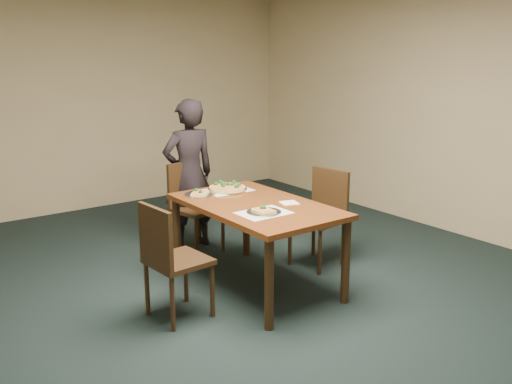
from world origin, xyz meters
TOP-DOWN VIEW (x-y plane):
  - ground at (0.00, 0.00)m, footprint 8.00×8.00m
  - room_shell at (0.00, 0.00)m, footprint 8.00×8.00m
  - dining_table at (0.30, 0.68)m, footprint 0.90×1.50m
  - chair_far at (0.34, 1.81)m, footprint 0.49×0.49m
  - chair_left at (-0.58, 0.57)m, footprint 0.45×0.45m
  - chair_right at (1.15, 0.76)m, footprint 0.48×0.48m
  - diner at (0.38, 1.94)m, footprint 0.59×0.41m
  - placemat_main at (0.37, 1.21)m, footprint 0.42×0.32m
  - placemat_near at (0.18, 0.41)m, footprint 0.40×0.30m
  - pizza_pan at (0.37, 1.21)m, footprint 0.36×0.36m
  - slice_plate_near at (0.18, 0.41)m, footprint 0.28×0.28m
  - slice_plate_far at (0.07, 1.21)m, footprint 0.28×0.28m
  - napkin at (0.53, 0.52)m, footprint 0.17×0.17m

SIDE VIEW (x-z plane):
  - ground at x=0.00m, z-range 0.00..0.00m
  - chair_far at x=0.34m, z-range 0.06..0.97m
  - chair_left at x=-0.58m, z-range 0.06..0.97m
  - chair_right at x=1.15m, z-range 0.06..0.97m
  - dining_table at x=0.30m, z-range 0.28..1.03m
  - placemat_main at x=0.37m, z-range 0.75..0.75m
  - placemat_near at x=0.18m, z-range 0.75..0.75m
  - napkin at x=0.53m, z-range 0.75..0.76m
  - slice_plate_far at x=0.07m, z-range 0.73..0.79m
  - slice_plate_near at x=0.18m, z-range 0.74..0.79m
  - diner at x=0.38m, z-range 0.00..1.54m
  - pizza_pan at x=0.37m, z-range 0.74..0.81m
  - room_shell at x=0.00m, z-range -2.26..5.74m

